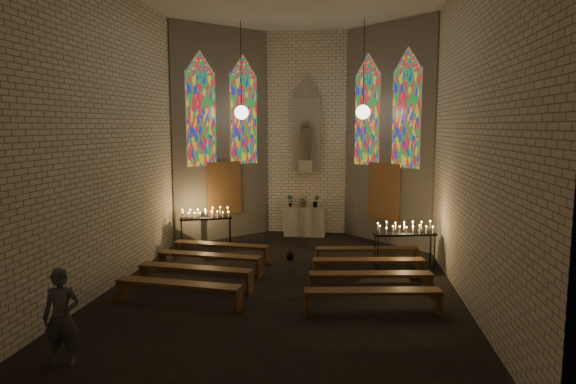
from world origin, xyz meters
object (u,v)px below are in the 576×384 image
Objects in this scene: altar at (305,221)px; votive_stand_left at (206,216)px; aisle_flower_pot at (290,253)px; votive_stand_right at (405,231)px; visitor at (61,317)px.

votive_stand_left is (-2.91, -2.12, 0.51)m from altar.
altar is 0.86× the size of votive_stand_left.
votive_stand_right is at bearing -9.32° from aisle_flower_pot.
votive_stand_right is (5.91, -1.73, 0.02)m from votive_stand_left.
visitor is (-5.97, -6.30, -0.25)m from votive_stand_right.
aisle_flower_pot is 3.26m from votive_stand_right.
altar is at bearing 62.72° from visitor.
altar is 3.64m from votive_stand_left.
altar is 4.91m from votive_stand_right.
aisle_flower_pot is at bearing 159.21° from votive_stand_right.
votive_stand_right reaches higher than aisle_flower_pot.
aisle_flower_pot is 3.15m from votive_stand_left.
votive_stand_left is at bearing 152.23° from votive_stand_right.
votive_stand_left is 8.03m from visitor.
altar is 0.90× the size of visitor.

